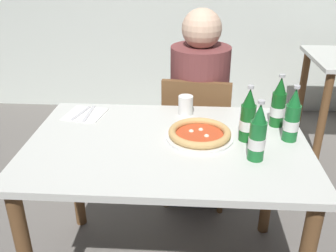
{
  "coord_description": "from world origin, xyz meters",
  "views": [
    {
      "loc": [
        0.09,
        -1.42,
        1.51
      ],
      "look_at": [
        0.0,
        0.05,
        0.8
      ],
      "focal_mm": 40.27,
      "sensor_mm": 36.0,
      "label": 1
    }
  ],
  "objects_px": {
    "beer_bottle_left": "(278,105)",
    "beer_bottle_extra": "(258,135)",
    "beer_bottle_center": "(292,118)",
    "beer_bottle_right": "(248,118)",
    "dining_table_main": "(167,164)",
    "napkin_with_cutlery": "(85,114)",
    "diner_seated": "(198,115)",
    "pizza_margherita_near": "(200,134)",
    "paper_cup": "(186,105)",
    "chair_behind_table": "(197,134)"
  },
  "relations": [
    {
      "from": "chair_behind_table",
      "to": "pizza_margherita_near",
      "type": "bearing_deg",
      "value": 96.38
    },
    {
      "from": "chair_behind_table",
      "to": "paper_cup",
      "type": "xyz_separation_m",
      "value": [
        -0.07,
        -0.31,
        0.32
      ]
    },
    {
      "from": "chair_behind_table",
      "to": "beer_bottle_extra",
      "type": "bearing_deg",
      "value": 112.84
    },
    {
      "from": "paper_cup",
      "to": "napkin_with_cutlery",
      "type": "bearing_deg",
      "value": -175.78
    },
    {
      "from": "beer_bottle_extra",
      "to": "paper_cup",
      "type": "relative_size",
      "value": 2.6
    },
    {
      "from": "diner_seated",
      "to": "pizza_margherita_near",
      "type": "relative_size",
      "value": 4.14
    },
    {
      "from": "diner_seated",
      "to": "napkin_with_cutlery",
      "type": "distance_m",
      "value": 0.72
    },
    {
      "from": "beer_bottle_center",
      "to": "napkin_with_cutlery",
      "type": "bearing_deg",
      "value": 167.56
    },
    {
      "from": "paper_cup",
      "to": "beer_bottle_right",
      "type": "bearing_deg",
      "value": -44.09
    },
    {
      "from": "dining_table_main",
      "to": "napkin_with_cutlery",
      "type": "height_order",
      "value": "napkin_with_cutlery"
    },
    {
      "from": "pizza_margherita_near",
      "to": "napkin_with_cutlery",
      "type": "bearing_deg",
      "value": 158.54
    },
    {
      "from": "beer_bottle_extra",
      "to": "paper_cup",
      "type": "height_order",
      "value": "beer_bottle_extra"
    },
    {
      "from": "dining_table_main",
      "to": "beer_bottle_right",
      "type": "bearing_deg",
      "value": 6.69
    },
    {
      "from": "diner_seated",
      "to": "beer_bottle_right",
      "type": "relative_size",
      "value": 4.89
    },
    {
      "from": "diner_seated",
      "to": "paper_cup",
      "type": "distance_m",
      "value": 0.43
    },
    {
      "from": "beer_bottle_left",
      "to": "beer_bottle_center",
      "type": "bearing_deg",
      "value": -78.64
    },
    {
      "from": "beer_bottle_left",
      "to": "beer_bottle_center",
      "type": "relative_size",
      "value": 1.0
    },
    {
      "from": "beer_bottle_left",
      "to": "beer_bottle_right",
      "type": "height_order",
      "value": "same"
    },
    {
      "from": "pizza_margherita_near",
      "to": "beer_bottle_extra",
      "type": "relative_size",
      "value": 1.18
    },
    {
      "from": "beer_bottle_right",
      "to": "chair_behind_table",
      "type": "bearing_deg",
      "value": 109.19
    },
    {
      "from": "beer_bottle_right",
      "to": "pizza_margherita_near",
      "type": "bearing_deg",
      "value": -179.76
    },
    {
      "from": "beer_bottle_right",
      "to": "dining_table_main",
      "type": "bearing_deg",
      "value": -173.31
    },
    {
      "from": "napkin_with_cutlery",
      "to": "pizza_margherita_near",
      "type": "bearing_deg",
      "value": -21.46
    },
    {
      "from": "beer_bottle_extra",
      "to": "beer_bottle_right",
      "type": "bearing_deg",
      "value": 95.88
    },
    {
      "from": "diner_seated",
      "to": "beer_bottle_left",
      "type": "bearing_deg",
      "value": -53.21
    },
    {
      "from": "pizza_margherita_near",
      "to": "beer_bottle_left",
      "type": "xyz_separation_m",
      "value": [
        0.36,
        0.16,
        0.08
      ]
    },
    {
      "from": "dining_table_main",
      "to": "paper_cup",
      "type": "height_order",
      "value": "paper_cup"
    },
    {
      "from": "beer_bottle_left",
      "to": "beer_bottle_extra",
      "type": "xyz_separation_m",
      "value": [
        -0.14,
        -0.32,
        0.0
      ]
    },
    {
      "from": "beer_bottle_left",
      "to": "paper_cup",
      "type": "xyz_separation_m",
      "value": [
        -0.42,
        0.1,
        -0.06
      ]
    },
    {
      "from": "chair_behind_table",
      "to": "beer_bottle_center",
      "type": "relative_size",
      "value": 3.44
    },
    {
      "from": "napkin_with_cutlery",
      "to": "beer_bottle_extra",
      "type": "bearing_deg",
      "value": -26.12
    },
    {
      "from": "diner_seated",
      "to": "beer_bottle_right",
      "type": "xyz_separation_m",
      "value": [
        0.19,
        -0.62,
        0.27
      ]
    },
    {
      "from": "beer_bottle_center",
      "to": "paper_cup",
      "type": "distance_m",
      "value": 0.52
    },
    {
      "from": "diner_seated",
      "to": "beer_bottle_extra",
      "type": "distance_m",
      "value": 0.85
    },
    {
      "from": "paper_cup",
      "to": "beer_bottle_extra",
      "type": "bearing_deg",
      "value": -56.02
    },
    {
      "from": "beer_bottle_extra",
      "to": "napkin_with_cutlery",
      "type": "height_order",
      "value": "beer_bottle_extra"
    },
    {
      "from": "beer_bottle_left",
      "to": "beer_bottle_center",
      "type": "height_order",
      "value": "same"
    },
    {
      "from": "diner_seated",
      "to": "pizza_margherita_near",
      "type": "distance_m",
      "value": 0.65
    },
    {
      "from": "chair_behind_table",
      "to": "beer_bottle_extra",
      "type": "xyz_separation_m",
      "value": [
        0.22,
        -0.73,
        0.37
      ]
    },
    {
      "from": "beer_bottle_left",
      "to": "beer_bottle_right",
      "type": "relative_size",
      "value": 1.0
    },
    {
      "from": "pizza_margherita_near",
      "to": "paper_cup",
      "type": "bearing_deg",
      "value": 104.35
    },
    {
      "from": "beer_bottle_left",
      "to": "paper_cup",
      "type": "relative_size",
      "value": 2.6
    },
    {
      "from": "beer_bottle_center",
      "to": "beer_bottle_right",
      "type": "height_order",
      "value": "same"
    },
    {
      "from": "pizza_margherita_near",
      "to": "beer_bottle_left",
      "type": "bearing_deg",
      "value": 23.53
    },
    {
      "from": "beer_bottle_right",
      "to": "napkin_with_cutlery",
      "type": "relative_size",
      "value": 1.18
    },
    {
      "from": "beer_bottle_left",
      "to": "beer_bottle_right",
      "type": "xyz_separation_m",
      "value": [
        -0.16,
        -0.15,
        0.0
      ]
    },
    {
      "from": "beer_bottle_center",
      "to": "beer_bottle_right",
      "type": "bearing_deg",
      "value": -176.6
    },
    {
      "from": "chair_behind_table",
      "to": "beer_bottle_right",
      "type": "height_order",
      "value": "beer_bottle_right"
    },
    {
      "from": "dining_table_main",
      "to": "beer_bottle_left",
      "type": "xyz_separation_m",
      "value": [
        0.49,
        0.19,
        0.22
      ]
    },
    {
      "from": "pizza_margherita_near",
      "to": "beer_bottle_center",
      "type": "height_order",
      "value": "beer_bottle_center"
    }
  ]
}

